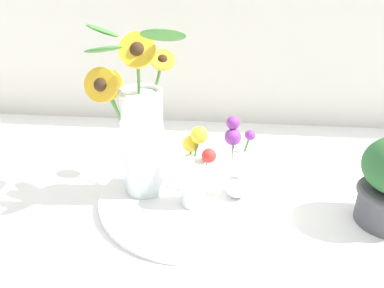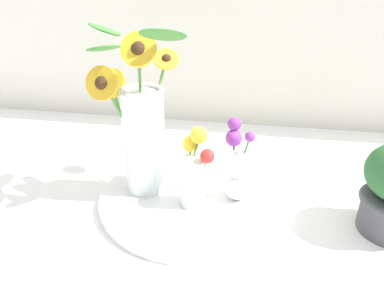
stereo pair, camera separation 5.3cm
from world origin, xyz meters
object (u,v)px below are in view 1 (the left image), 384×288
at_px(serving_tray, 192,198).
at_px(vase_bulb_right, 237,167).
at_px(mason_jar_sunflowers, 140,127).
at_px(vase_small_center, 195,172).

distance_m(serving_tray, vase_bulb_right, 0.14).
relative_size(serving_tray, mason_jar_sunflowers, 1.08).
xyz_separation_m(serving_tray, vase_bulb_right, (0.11, 0.01, 0.09)).
bearing_deg(vase_small_center, vase_bulb_right, 25.73).
distance_m(serving_tray, mason_jar_sunflowers, 0.22).
height_order(serving_tray, vase_small_center, vase_small_center).
xyz_separation_m(mason_jar_sunflowers, vase_small_center, (0.14, -0.05, -0.09)).
bearing_deg(vase_bulb_right, vase_small_center, -154.27).
bearing_deg(vase_bulb_right, serving_tray, -173.74).
relative_size(serving_tray, vase_bulb_right, 2.35).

